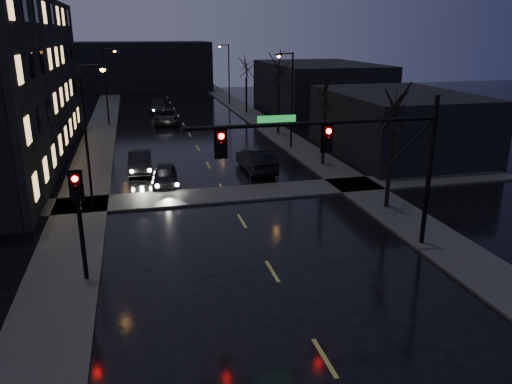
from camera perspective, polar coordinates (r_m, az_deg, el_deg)
sidewalk_left at (r=46.30m, az=-17.69°, el=5.13°), size 3.00×140.00×0.12m
sidewalk_right at (r=48.16m, az=2.99°, el=6.42°), size 3.00×140.00×0.12m
sidewalk_cross at (r=30.67m, az=-3.41°, el=-0.28°), size 40.00×3.00×0.12m
commercial_right_near at (r=42.28m, az=15.84°, el=7.53°), size 10.00×14.00×5.00m
commercial_right_far at (r=62.62m, az=7.16°, el=11.68°), size 12.00×18.00×6.00m
far_block at (r=88.39m, az=-12.74°, el=13.81°), size 22.00×10.00×8.00m
signal_mast at (r=21.72m, az=11.14°, el=4.96°), size 11.11×0.41×7.00m
signal_pole_left at (r=20.41m, az=-19.58°, el=-2.02°), size 0.35×0.41×4.53m
tree_near at (r=27.94m, az=15.63°, el=10.28°), size 3.52×3.52×8.08m
tree_mid_a at (r=36.98m, az=7.98°, el=11.85°), size 3.30×3.30×7.58m
tree_mid_b at (r=48.23m, az=2.65°, el=14.29°), size 3.74×3.74×8.59m
tree_far at (r=61.80m, az=-1.13°, el=14.58°), size 3.43×3.43×7.88m
streetlight_l_near at (r=28.70m, az=-18.57°, el=7.27°), size 1.53×0.28×8.00m
streetlight_l_far at (r=55.45m, az=-16.62°, el=12.15°), size 1.53×0.28×8.00m
streetlight_r_mid at (r=42.44m, az=3.85°, el=11.30°), size 1.53×0.28×8.00m
streetlight_r_far at (r=69.54m, az=-3.30°, el=13.86°), size 1.53×0.28×8.00m
oncoming_car_a at (r=33.01m, az=-10.42°, el=1.88°), size 1.93×4.05×1.34m
oncoming_car_b at (r=36.62m, az=-13.13°, el=3.37°), size 1.75×4.47×1.45m
oncoming_car_c at (r=55.60m, az=-10.27°, el=8.48°), size 2.90×5.85×1.60m
oncoming_car_d at (r=63.61m, az=-11.16°, el=9.53°), size 2.31×5.22×1.49m
lead_car at (r=35.70m, az=0.01°, el=3.68°), size 1.99×5.21×1.70m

